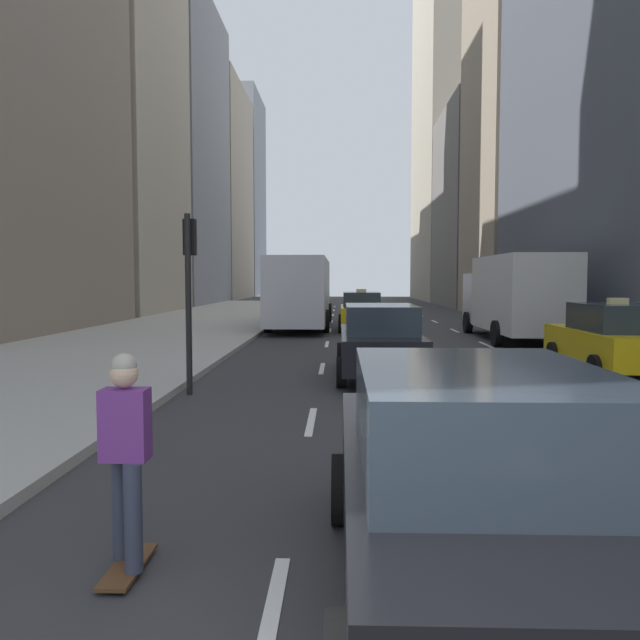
{
  "coord_description": "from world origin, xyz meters",
  "views": [
    {
      "loc": [
        0.27,
        -2.0,
        2.32
      ],
      "look_at": [
        -0.15,
        11.0,
        1.46
      ],
      "focal_mm": 35.0,
      "sensor_mm": 36.0,
      "label": 1
    }
  ],
  "objects_px": {
    "sedan_silver_behind": "(473,484)",
    "box_truck": "(514,295)",
    "taxi_second": "(613,339)",
    "skateboarder": "(126,452)",
    "taxi_lead": "(361,311)",
    "sedan_black_near": "(380,340)",
    "city_bus": "(301,290)",
    "traffic_light_pole": "(189,274)"
  },
  "relations": [
    {
      "from": "sedan_silver_behind",
      "to": "box_truck",
      "type": "distance_m",
      "value": 20.13
    },
    {
      "from": "taxi_second",
      "to": "skateboarder",
      "type": "bearing_deg",
      "value": -128.46
    },
    {
      "from": "taxi_lead",
      "to": "sedan_silver_behind",
      "type": "relative_size",
      "value": 0.98
    },
    {
      "from": "taxi_second",
      "to": "sedan_black_near",
      "type": "bearing_deg",
      "value": -175.31
    },
    {
      "from": "sedan_black_near",
      "to": "city_bus",
      "type": "height_order",
      "value": "city_bus"
    },
    {
      "from": "taxi_lead",
      "to": "sedan_silver_behind",
      "type": "distance_m",
      "value": 23.58
    },
    {
      "from": "box_truck",
      "to": "skateboarder",
      "type": "xyz_separation_m",
      "value": [
        -8.2,
        -18.89,
        -0.75
      ]
    },
    {
      "from": "taxi_second",
      "to": "sedan_black_near",
      "type": "xyz_separation_m",
      "value": [
        -5.6,
        -0.46,
        -0.0
      ]
    },
    {
      "from": "taxi_lead",
      "to": "traffic_light_pole",
      "type": "height_order",
      "value": "traffic_light_pole"
    },
    {
      "from": "traffic_light_pole",
      "to": "taxi_lead",
      "type": "bearing_deg",
      "value": 75.71
    },
    {
      "from": "city_bus",
      "to": "skateboarder",
      "type": "bearing_deg",
      "value": -89.53
    },
    {
      "from": "taxi_lead",
      "to": "skateboarder",
      "type": "distance_m",
      "value": 23.3
    },
    {
      "from": "taxi_second",
      "to": "taxi_lead",
      "type": "bearing_deg",
      "value": 113.59
    },
    {
      "from": "city_bus",
      "to": "traffic_light_pole",
      "type": "bearing_deg",
      "value": -93.69
    },
    {
      "from": "box_truck",
      "to": "sedan_black_near",
      "type": "bearing_deg",
      "value": -121.82
    },
    {
      "from": "city_bus",
      "to": "traffic_light_pole",
      "type": "height_order",
      "value": "traffic_light_pole"
    },
    {
      "from": "sedan_silver_behind",
      "to": "taxi_second",
      "type": "bearing_deg",
      "value": 62.49
    },
    {
      "from": "taxi_second",
      "to": "traffic_light_pole",
      "type": "bearing_deg",
      "value": -164.3
    },
    {
      "from": "traffic_light_pole",
      "to": "taxi_second",
      "type": "bearing_deg",
      "value": 15.7
    },
    {
      "from": "box_truck",
      "to": "traffic_light_pole",
      "type": "xyz_separation_m",
      "value": [
        -9.55,
        -11.25,
        0.7
      ]
    },
    {
      "from": "taxi_second",
      "to": "box_truck",
      "type": "height_order",
      "value": "box_truck"
    },
    {
      "from": "sedan_silver_behind",
      "to": "skateboarder",
      "type": "bearing_deg",
      "value": 170.73
    },
    {
      "from": "taxi_lead",
      "to": "box_truck",
      "type": "xyz_separation_m",
      "value": [
        5.6,
        -4.26,
        0.83
      ]
    },
    {
      "from": "taxi_lead",
      "to": "taxi_second",
      "type": "height_order",
      "value": "same"
    },
    {
      "from": "box_truck",
      "to": "traffic_light_pole",
      "type": "relative_size",
      "value": 2.33
    },
    {
      "from": "sedan_black_near",
      "to": "box_truck",
      "type": "distance_m",
      "value": 10.65
    },
    {
      "from": "taxi_second",
      "to": "box_truck",
      "type": "bearing_deg",
      "value": 90.0
    },
    {
      "from": "sedan_silver_behind",
      "to": "box_truck",
      "type": "xyz_separation_m",
      "value": [
        5.6,
        19.32,
        0.83
      ]
    },
    {
      "from": "taxi_lead",
      "to": "sedan_black_near",
      "type": "bearing_deg",
      "value": -90.0
    },
    {
      "from": "sedan_black_near",
      "to": "traffic_light_pole",
      "type": "bearing_deg",
      "value": -150.6
    },
    {
      "from": "taxi_lead",
      "to": "box_truck",
      "type": "relative_size",
      "value": 0.52
    },
    {
      "from": "sedan_silver_behind",
      "to": "skateboarder",
      "type": "relative_size",
      "value": 2.58
    },
    {
      "from": "sedan_black_near",
      "to": "sedan_silver_behind",
      "type": "height_order",
      "value": "sedan_silver_behind"
    },
    {
      "from": "taxi_lead",
      "to": "sedan_silver_behind",
      "type": "height_order",
      "value": "taxi_lead"
    },
    {
      "from": "sedan_silver_behind",
      "to": "traffic_light_pole",
      "type": "height_order",
      "value": "traffic_light_pole"
    },
    {
      "from": "taxi_lead",
      "to": "skateboarder",
      "type": "relative_size",
      "value": 2.52
    },
    {
      "from": "sedan_black_near",
      "to": "sedan_silver_behind",
      "type": "xyz_separation_m",
      "value": [
        -0.0,
        -10.29,
        0.01
      ]
    },
    {
      "from": "skateboarder",
      "to": "traffic_light_pole",
      "type": "height_order",
      "value": "traffic_light_pole"
    },
    {
      "from": "taxi_second",
      "to": "sedan_black_near",
      "type": "relative_size",
      "value": 0.91
    },
    {
      "from": "skateboarder",
      "to": "traffic_light_pole",
      "type": "distance_m",
      "value": 7.89
    },
    {
      "from": "sedan_black_near",
      "to": "traffic_light_pole",
      "type": "height_order",
      "value": "traffic_light_pole"
    },
    {
      "from": "sedan_silver_behind",
      "to": "city_bus",
      "type": "height_order",
      "value": "city_bus"
    }
  ]
}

